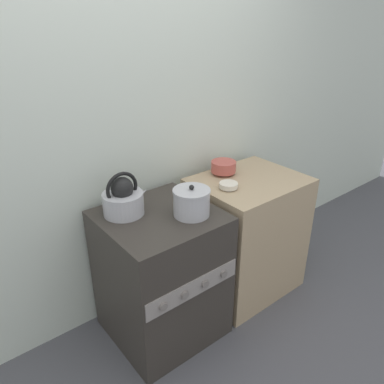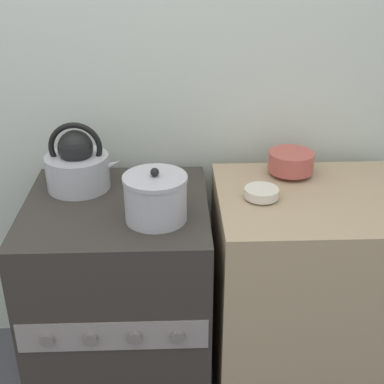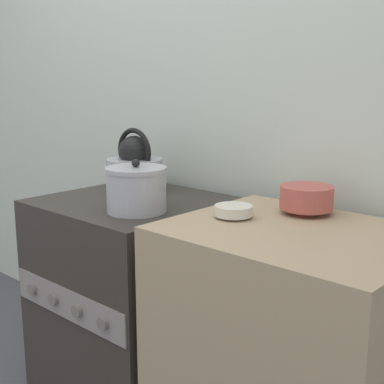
{
  "view_description": "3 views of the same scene",
  "coord_description": "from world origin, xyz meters",
  "px_view_note": "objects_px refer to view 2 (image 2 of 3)",
  "views": [
    {
      "loc": [
        -0.99,
        -1.22,
        1.84
      ],
      "look_at": [
        0.26,
        0.34,
        0.88
      ],
      "focal_mm": 35.0,
      "sensor_mm": 36.0,
      "label": 1
    },
    {
      "loc": [
        0.2,
        -1.33,
        1.68
      ],
      "look_at": [
        0.26,
        0.27,
        0.89
      ],
      "focal_mm": 50.0,
      "sensor_mm": 36.0,
      "label": 2
    },
    {
      "loc": [
        1.46,
        -0.97,
        1.27
      ],
      "look_at": [
        0.3,
        0.3,
        0.9
      ],
      "focal_mm": 50.0,
      "sensor_mm": 36.0,
      "label": 3
    }
  ],
  "objects_px": {
    "kettle": "(78,165)",
    "cooking_pot": "(156,198)",
    "stove": "(122,301)",
    "enamel_bowl": "(291,162)",
    "small_ceramic_bowl": "(261,193)"
  },
  "relations": [
    {
      "from": "kettle",
      "to": "cooking_pot",
      "type": "bearing_deg",
      "value": -40.92
    },
    {
      "from": "stove",
      "to": "kettle",
      "type": "xyz_separation_m",
      "value": [
        -0.14,
        0.14,
        0.5
      ]
    },
    {
      "from": "cooking_pot",
      "to": "enamel_bowl",
      "type": "relative_size",
      "value": 1.24
    },
    {
      "from": "cooking_pot",
      "to": "enamel_bowl",
      "type": "distance_m",
      "value": 0.56
    },
    {
      "from": "cooking_pot",
      "to": "small_ceramic_bowl",
      "type": "distance_m",
      "value": 0.36
    },
    {
      "from": "kettle",
      "to": "small_ceramic_bowl",
      "type": "distance_m",
      "value": 0.66
    },
    {
      "from": "stove",
      "to": "enamel_bowl",
      "type": "relative_size",
      "value": 4.97
    },
    {
      "from": "kettle",
      "to": "cooking_pot",
      "type": "distance_m",
      "value": 0.37
    },
    {
      "from": "kettle",
      "to": "small_ceramic_bowl",
      "type": "xyz_separation_m",
      "value": [
        0.64,
        -0.17,
        -0.04
      ]
    },
    {
      "from": "enamel_bowl",
      "to": "small_ceramic_bowl",
      "type": "bearing_deg",
      "value": -125.31
    },
    {
      "from": "kettle",
      "to": "enamel_bowl",
      "type": "bearing_deg",
      "value": 1.84
    },
    {
      "from": "stove",
      "to": "small_ceramic_bowl",
      "type": "height_order",
      "value": "small_ceramic_bowl"
    },
    {
      "from": "stove",
      "to": "cooking_pot",
      "type": "relative_size",
      "value": 4.01
    },
    {
      "from": "cooking_pot",
      "to": "stove",
      "type": "bearing_deg",
      "value": 142.55
    },
    {
      "from": "kettle",
      "to": "cooking_pot",
      "type": "height_order",
      "value": "kettle"
    }
  ]
}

